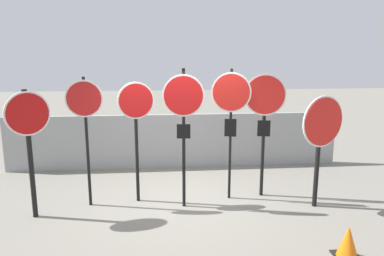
{
  "coord_description": "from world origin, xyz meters",
  "views": [
    {
      "loc": [
        -0.41,
        -6.66,
        2.88
      ],
      "look_at": [
        0.21,
        0.0,
        1.46
      ],
      "focal_mm": 35.0,
      "sensor_mm": 36.0,
      "label": 1
    }
  ],
  "objects_px": {
    "stop_sign_2": "(136,114)",
    "stop_sign_4": "(231,103)",
    "stop_sign_3": "(184,109)",
    "stop_sign_6": "(322,131)",
    "stop_sign_1": "(85,111)",
    "stop_sign_5": "(265,108)",
    "traffic_cone_0": "(348,242)",
    "stop_sign_0": "(29,131)"
  },
  "relations": [
    {
      "from": "stop_sign_2",
      "to": "stop_sign_4",
      "type": "xyz_separation_m",
      "value": [
        1.76,
        -0.03,
        0.18
      ]
    },
    {
      "from": "stop_sign_3",
      "to": "stop_sign_6",
      "type": "bearing_deg",
      "value": 0.36
    },
    {
      "from": "stop_sign_4",
      "to": "stop_sign_6",
      "type": "xyz_separation_m",
      "value": [
        1.55,
        -0.53,
        -0.44
      ]
    },
    {
      "from": "stop_sign_1",
      "to": "stop_sign_5",
      "type": "height_order",
      "value": "stop_sign_5"
    },
    {
      "from": "stop_sign_2",
      "to": "traffic_cone_0",
      "type": "xyz_separation_m",
      "value": [
        3.02,
        -2.26,
        -1.48
      ]
    },
    {
      "from": "stop_sign_3",
      "to": "traffic_cone_0",
      "type": "bearing_deg",
      "value": -35.96
    },
    {
      "from": "stop_sign_0",
      "to": "stop_sign_5",
      "type": "distance_m",
      "value": 4.22
    },
    {
      "from": "stop_sign_1",
      "to": "stop_sign_6",
      "type": "height_order",
      "value": "stop_sign_1"
    },
    {
      "from": "stop_sign_0",
      "to": "stop_sign_6",
      "type": "height_order",
      "value": "stop_sign_0"
    },
    {
      "from": "stop_sign_4",
      "to": "stop_sign_6",
      "type": "relative_size",
      "value": 1.21
    },
    {
      "from": "stop_sign_1",
      "to": "traffic_cone_0",
      "type": "xyz_separation_m",
      "value": [
        3.91,
        -2.14,
        -1.56
      ]
    },
    {
      "from": "stop_sign_0",
      "to": "stop_sign_5",
      "type": "bearing_deg",
      "value": -25.96
    },
    {
      "from": "stop_sign_0",
      "to": "stop_sign_1",
      "type": "relative_size",
      "value": 0.93
    },
    {
      "from": "stop_sign_3",
      "to": "stop_sign_4",
      "type": "xyz_separation_m",
      "value": [
        0.91,
        0.31,
        0.04
      ]
    },
    {
      "from": "stop_sign_4",
      "to": "stop_sign_1",
      "type": "bearing_deg",
      "value": -166.28
    },
    {
      "from": "stop_sign_0",
      "to": "stop_sign_4",
      "type": "height_order",
      "value": "stop_sign_4"
    },
    {
      "from": "stop_sign_3",
      "to": "stop_sign_2",
      "type": "bearing_deg",
      "value": 163.9
    },
    {
      "from": "stop_sign_0",
      "to": "stop_sign_2",
      "type": "xyz_separation_m",
      "value": [
        1.75,
        0.54,
        0.16
      ]
    },
    {
      "from": "stop_sign_1",
      "to": "stop_sign_5",
      "type": "relative_size",
      "value": 0.99
    },
    {
      "from": "stop_sign_4",
      "to": "stop_sign_6",
      "type": "distance_m",
      "value": 1.7
    },
    {
      "from": "stop_sign_4",
      "to": "stop_sign_2",
      "type": "bearing_deg",
      "value": -169.3
    },
    {
      "from": "stop_sign_2",
      "to": "stop_sign_4",
      "type": "distance_m",
      "value": 1.77
    },
    {
      "from": "stop_sign_4",
      "to": "stop_sign_5",
      "type": "relative_size",
      "value": 1.04
    },
    {
      "from": "stop_sign_2",
      "to": "stop_sign_5",
      "type": "bearing_deg",
      "value": -13.32
    },
    {
      "from": "stop_sign_1",
      "to": "stop_sign_4",
      "type": "relative_size",
      "value": 0.95
    },
    {
      "from": "stop_sign_0",
      "to": "stop_sign_3",
      "type": "relative_size",
      "value": 0.88
    },
    {
      "from": "stop_sign_3",
      "to": "stop_sign_5",
      "type": "xyz_separation_m",
      "value": [
        1.57,
        0.39,
        -0.07
      ]
    },
    {
      "from": "traffic_cone_0",
      "to": "stop_sign_5",
      "type": "bearing_deg",
      "value": 104.37
    },
    {
      "from": "stop_sign_0",
      "to": "stop_sign_3",
      "type": "height_order",
      "value": "stop_sign_3"
    },
    {
      "from": "stop_sign_1",
      "to": "stop_sign_2",
      "type": "relative_size",
      "value": 1.04
    },
    {
      "from": "stop_sign_6",
      "to": "traffic_cone_0",
      "type": "distance_m",
      "value": 2.11
    },
    {
      "from": "stop_sign_0",
      "to": "stop_sign_3",
      "type": "distance_m",
      "value": 2.62
    },
    {
      "from": "stop_sign_5",
      "to": "stop_sign_6",
      "type": "xyz_separation_m",
      "value": [
        0.88,
        -0.61,
        -0.33
      ]
    },
    {
      "from": "stop_sign_2",
      "to": "stop_sign_4",
      "type": "height_order",
      "value": "stop_sign_4"
    },
    {
      "from": "stop_sign_1",
      "to": "stop_sign_6",
      "type": "relative_size",
      "value": 1.15
    },
    {
      "from": "stop_sign_2",
      "to": "stop_sign_3",
      "type": "xyz_separation_m",
      "value": [
        0.85,
        -0.34,
        0.14
      ]
    },
    {
      "from": "stop_sign_1",
      "to": "stop_sign_2",
      "type": "distance_m",
      "value": 0.91
    },
    {
      "from": "stop_sign_0",
      "to": "stop_sign_6",
      "type": "distance_m",
      "value": 5.05
    },
    {
      "from": "stop_sign_6",
      "to": "stop_sign_4",
      "type": "bearing_deg",
      "value": 139.92
    },
    {
      "from": "stop_sign_1",
      "to": "stop_sign_4",
      "type": "bearing_deg",
      "value": -1.19
    },
    {
      "from": "stop_sign_2",
      "to": "stop_sign_5",
      "type": "distance_m",
      "value": 2.43
    },
    {
      "from": "stop_sign_2",
      "to": "stop_sign_1",
      "type": "bearing_deg",
      "value": 173.39
    }
  ]
}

